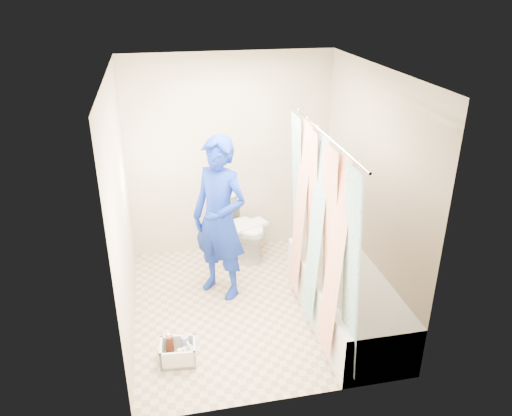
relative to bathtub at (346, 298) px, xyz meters
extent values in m
plane|color=tan|center=(-0.85, 0.43, -0.27)|extent=(2.60, 2.60, 0.00)
cube|color=silver|center=(-0.85, 0.43, 2.13)|extent=(2.40, 2.60, 0.02)
cube|color=#BEA992|center=(-0.85, 1.73, 0.93)|extent=(2.40, 0.02, 2.40)
cube|color=#BEA992|center=(-0.85, -0.88, 0.93)|extent=(2.40, 0.02, 2.40)
cube|color=#BEA992|center=(-2.05, 0.43, 0.93)|extent=(0.02, 2.60, 2.40)
cube|color=#BEA992|center=(0.35, 0.43, 0.93)|extent=(0.02, 2.60, 2.40)
cube|color=white|center=(0.00, 0.00, -0.02)|extent=(0.70, 1.75, 0.50)
cube|color=silver|center=(0.00, 0.00, 0.19)|extent=(0.58, 1.63, 0.06)
cylinder|color=silver|center=(-0.33, 0.00, 1.68)|extent=(0.02, 1.90, 0.02)
cube|color=silver|center=(-0.33, 0.00, 0.75)|extent=(0.06, 1.75, 1.80)
imported|color=white|center=(-0.75, 1.51, 0.11)|extent=(0.68, 0.84, 0.75)
cube|color=silver|center=(-0.70, 1.39, 0.17)|extent=(0.50, 0.37, 0.04)
cylinder|color=black|center=(-0.90, 1.66, 0.46)|extent=(0.04, 0.04, 0.22)
cylinder|color=orange|center=(-0.90, 1.66, 0.58)|extent=(0.06, 0.06, 0.03)
cylinder|color=white|center=(-0.77, 1.71, 0.44)|extent=(0.03, 0.03, 0.18)
imported|color=#1010A0|center=(-1.12, 0.76, 0.60)|extent=(0.75, 0.74, 1.75)
cube|color=white|center=(-1.66, -0.25, -0.25)|extent=(0.34, 0.28, 0.03)
cube|color=white|center=(-1.80, -0.24, -0.17)|extent=(0.04, 0.25, 0.19)
cube|color=white|center=(-1.51, -0.26, -0.17)|extent=(0.04, 0.25, 0.19)
cube|color=white|center=(-1.67, -0.36, -0.17)|extent=(0.31, 0.05, 0.19)
cube|color=white|center=(-1.65, -0.14, -0.17)|extent=(0.31, 0.05, 0.19)
cylinder|color=#441C0D|center=(-1.73, -0.20, -0.13)|extent=(0.07, 0.07, 0.21)
cylinder|color=white|center=(-1.59, -0.20, -0.14)|extent=(0.07, 0.07, 0.19)
cylinder|color=#F6E3C1|center=(-1.64, -0.30, -0.17)|extent=(0.05, 0.05, 0.14)
cylinder|color=#441C0D|center=(-1.74, -0.30, -0.21)|extent=(0.06, 0.06, 0.06)
cylinder|color=gold|center=(-1.74, -0.30, -0.17)|extent=(0.06, 0.06, 0.01)
imported|color=white|center=(-1.57, -0.30, -0.14)|extent=(0.11, 0.11, 0.20)
camera|label=1|loc=(-1.69, -3.79, 2.86)|focal=35.00mm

